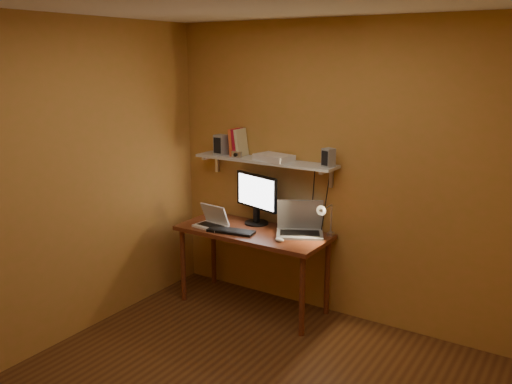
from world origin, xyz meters
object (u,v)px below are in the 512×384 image
Objects in this scene: desk at (253,239)px; netbook at (212,221)px; monitor at (256,196)px; speaker_right at (328,158)px; desk_lamp at (326,216)px; speaker_left at (221,145)px; shelf_camera at (237,155)px; keyboard at (231,231)px; mouse at (280,240)px; laptop at (300,225)px; wall_shelf at (265,161)px; router at (274,158)px.

desk is 0.42m from netbook.
monitor is (-0.08, 0.18, 0.35)m from desk.
monitor reaches higher than netbook.
desk_lamp is at bearing -51.48° from speaker_right.
shelf_camera is at bearing -11.57° from speaker_left.
shelf_camera is at bearing 104.21° from keyboard.
mouse is at bearing -110.95° from speaker_right.
speaker_right reaches higher than keyboard.
monitor reaches higher than desk.
mouse is 0.81m from speaker_right.
laptop is 0.30m from mouse.
wall_shelf is 0.49m from speaker_left.
netbook reaches higher than desk.
laptop is (0.40, -0.05, -0.53)m from wall_shelf.
keyboard is 0.49m from mouse.
laptop is at bearing -151.57° from speaker_right.
keyboard is (-0.05, -0.34, -0.26)m from monitor.
desk_lamp reaches higher than laptop.
shelf_camera is at bearing 68.95° from netbook.
monitor is 0.60m from speaker_left.
desk_lamp is at bearing 9.56° from keyboard.
monitor is 3.24× the size of speaker_right.
mouse is 0.90× the size of shelf_camera.
speaker_right is (0.77, 0.34, 0.69)m from keyboard.
speaker_left is (-0.84, 0.32, 0.70)m from mouse.
desk_lamp is (0.79, 0.29, 0.20)m from keyboard.
desk is 0.46m from laptop.
mouse is 0.76m from router.
laptop is 1.16× the size of keyboard.
netbook is 0.72× the size of keyboard.
router is at bearing 10.30° from shelf_camera.
speaker_right reaches higher than monitor.
speaker_right is at bearing -0.79° from wall_shelf.
speaker_right reaches higher than mouse.
keyboard is at bearing -65.52° from shelf_camera.
speaker_right is at bearing 61.32° from mouse.
laptop is 1.09m from speaker_left.
speaker_left reaches higher than desk_lamp.
netbook reaches higher than keyboard.
speaker_right is (-0.02, 0.06, 0.50)m from desk_lamp.
laptop is 3.14× the size of speaker_right.
router reaches higher than laptop.
laptop is 0.65m from router.
keyboard is at bearing -178.37° from laptop.
netbook is at bearing -141.00° from wall_shelf.
keyboard is (-0.53, -0.31, -0.07)m from laptop.
wall_shelf reaches higher than netbook.
router is at bearing -4.83° from wall_shelf.
speaker_left reaches higher than mouse.
shelf_camera is (-0.90, -0.07, -0.05)m from speaker_right.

